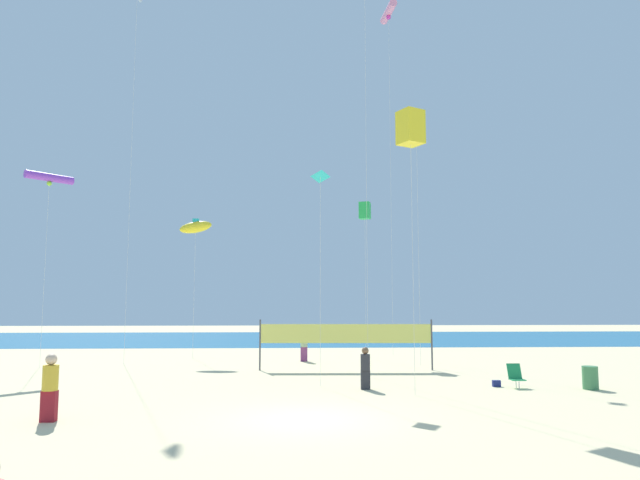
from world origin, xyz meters
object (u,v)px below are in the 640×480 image
(folding_beach_chair, at_px, (516,375))
(kite_pink_tube, at_px, (388,13))
(beachgoer_sage_shirt, at_px, (304,344))
(volleyball_net, at_px, (346,335))
(kite_yellow_inflatable, at_px, (196,227))
(kite_violet_tube, at_px, (50,178))
(trash_barrel, at_px, (590,378))
(kite_black_diamond, at_px, (416,130))
(kite_cyan_diamond, at_px, (320,178))
(kite_yellow_box, at_px, (410,128))
(beachgoer_charcoal_shirt, at_px, (365,367))
(beach_handbag, at_px, (496,383))
(kite_green_box, at_px, (365,211))
(beachgoer_mustard_shirt, at_px, (50,385))

(folding_beach_chair, relative_size, kite_pink_tube, 0.04)
(beachgoer_sage_shirt, xyz_separation_m, volleyball_net, (1.96, -4.06, 0.72))
(beachgoer_sage_shirt, height_order, kite_yellow_inflatable, kite_yellow_inflatable)
(beachgoer_sage_shirt, bearing_deg, folding_beach_chair, -46.17)
(kite_yellow_inflatable, relative_size, kite_pink_tube, 0.37)
(kite_yellow_inflatable, relative_size, kite_violet_tube, 0.83)
(trash_barrel, bearing_deg, kite_black_diamond, 120.04)
(volleyball_net, distance_m, kite_pink_tube, 21.59)
(trash_barrel, distance_m, kite_cyan_diamond, 12.78)
(beachgoer_sage_shirt, bearing_deg, kite_pink_tube, 33.70)
(trash_barrel, bearing_deg, folding_beach_chair, 169.27)
(volleyball_net, bearing_deg, kite_yellow_inflatable, 143.73)
(kite_yellow_box, bearing_deg, kite_violet_tube, 151.87)
(beachgoer_charcoal_shirt, height_order, kite_cyan_diamond, kite_cyan_diamond)
(kite_pink_tube, bearing_deg, kite_cyan_diamond, -112.09)
(folding_beach_chair, xyz_separation_m, beach_handbag, (-0.65, 0.28, -0.34))
(beachgoer_charcoal_shirt, bearing_deg, kite_yellow_inflatable, 45.41)
(volleyball_net, relative_size, kite_cyan_diamond, 0.98)
(trash_barrel, bearing_deg, beachgoer_charcoal_shirt, 177.74)
(kite_cyan_diamond, bearing_deg, kite_green_box, 73.77)
(beachgoer_sage_shirt, relative_size, kite_green_box, 0.19)
(kite_violet_tube, relative_size, kite_cyan_diamond, 1.16)
(folding_beach_chair, relative_size, kite_yellow_inflatable, 0.11)
(volleyball_net, height_order, kite_black_diamond, kite_black_diamond)
(trash_barrel, xyz_separation_m, beach_handbag, (-3.29, 0.78, -0.30))
(kite_yellow_inflatable, bearing_deg, beach_handbag, -40.02)
(volleyball_net, relative_size, kite_green_box, 0.91)
(beachgoer_sage_shirt, height_order, beachgoer_charcoal_shirt, beachgoer_sage_shirt)
(beach_handbag, relative_size, kite_yellow_inflatable, 0.04)
(kite_yellow_inflatable, bearing_deg, beachgoer_sage_shirt, -18.04)
(kite_yellow_inflatable, relative_size, kite_yellow_box, 0.79)
(beach_handbag, relative_size, kite_green_box, 0.03)
(beachgoer_mustard_shirt, relative_size, kite_yellow_inflatable, 0.23)
(folding_beach_chair, xyz_separation_m, kite_pink_tube, (-2.53, 12.74, 21.27))
(beachgoer_charcoal_shirt, xyz_separation_m, kite_pink_tube, (3.25, 12.91, 20.90))
(trash_barrel, relative_size, kite_yellow_box, 0.08)
(kite_violet_tube, relative_size, kite_green_box, 1.08)
(kite_green_box, bearing_deg, kite_black_diamond, -57.58)
(beachgoer_sage_shirt, bearing_deg, kite_violet_tube, -166.01)
(kite_violet_tube, bearing_deg, folding_beach_chair, -19.56)
(volleyball_net, bearing_deg, beachgoer_sage_shirt, 115.74)
(beachgoer_mustard_shirt, bearing_deg, beachgoer_charcoal_shirt, -174.48)
(folding_beach_chair, xyz_separation_m, kite_yellow_inflatable, (-14.37, 11.80, 7.16))
(volleyball_net, bearing_deg, kite_violet_tube, 173.01)
(kite_green_box, bearing_deg, volleyball_net, -106.40)
(kite_black_diamond, bearing_deg, folding_beach_chair, -75.08)
(volleyball_net, relative_size, beach_handbag, 27.27)
(beachgoer_charcoal_shirt, bearing_deg, kite_yellow_box, -121.33)
(kite_violet_tube, height_order, kite_green_box, kite_violet_tube)
(kite_violet_tube, distance_m, kite_pink_tube, 22.83)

